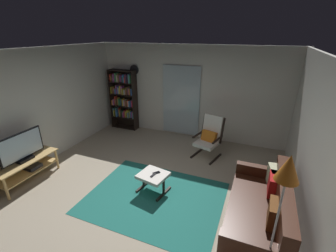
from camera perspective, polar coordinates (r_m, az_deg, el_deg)
ground_plane at (r=4.74m, az=-6.21°, el=-15.63°), size 7.02×7.02×0.00m
wall_back at (r=6.63m, az=5.29°, el=8.17°), size 5.60×0.06×2.60m
wall_left at (r=5.83m, az=-30.92°, el=3.07°), size 0.06×6.00×2.60m
wall_right at (r=3.72m, az=32.88°, el=-7.14°), size 0.06×6.00×2.60m
glass_door_panel at (r=6.70m, az=3.18°, el=6.17°), size 1.10×0.01×2.00m
area_rug at (r=4.57m, az=-3.27°, el=-17.13°), size 2.48×1.93×0.01m
tv_stand at (r=5.65m, az=-31.28°, el=-8.52°), size 0.47×1.27×0.48m
television at (r=5.45m, az=-32.34°, el=-4.54°), size 0.20×0.92×0.59m
bookshelf_near_tv at (r=7.38m, az=-10.90°, el=7.01°), size 0.84×0.30×1.84m
leather_sofa at (r=4.10m, az=21.90°, el=-18.90°), size 0.85×1.92×0.86m
lounge_armchair at (r=5.76m, az=10.15°, el=-2.37°), size 0.71×0.77×1.02m
ottoman at (r=4.56m, az=-3.67°, el=-12.41°), size 0.60×0.56×0.38m
tv_remote at (r=4.48m, az=-3.67°, el=-11.97°), size 0.07×0.15×0.02m
cell_phone at (r=4.54m, az=-2.88°, el=-11.43°), size 0.14×0.15×0.01m
floor_lamp_by_sofa at (r=2.64m, az=27.07°, el=-11.60°), size 0.24×0.24×1.81m
wall_clock at (r=7.13m, az=-8.28°, el=13.54°), size 0.29×0.03×0.29m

